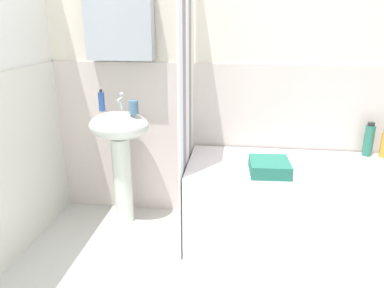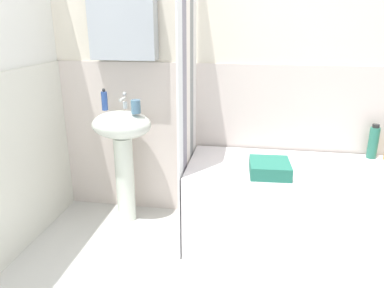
% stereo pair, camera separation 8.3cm
% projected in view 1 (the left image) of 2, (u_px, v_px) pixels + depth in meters
% --- Properties ---
extents(wall_back_tiled, '(3.60, 0.18, 2.40)m').
position_uv_depth(wall_back_tiled, '(249.00, 72.00, 2.63)').
color(wall_back_tiled, white).
rests_on(wall_back_tiled, ground_plane).
extents(sink, '(0.44, 0.34, 0.87)m').
position_uv_depth(sink, '(120.00, 143.00, 2.68)').
color(sink, white).
rests_on(sink, ground_plane).
extents(faucet, '(0.03, 0.12, 0.12)m').
position_uv_depth(faucet, '(121.00, 101.00, 2.66)').
color(faucet, silver).
rests_on(faucet, sink).
extents(soap_dispenser, '(0.04, 0.04, 0.16)m').
position_uv_depth(soap_dispenser, '(101.00, 101.00, 2.61)').
color(soap_dispenser, '#2D4D98').
rests_on(soap_dispenser, sink).
extents(toothbrush_cup, '(0.07, 0.07, 0.09)m').
position_uv_depth(toothbrush_cup, '(134.00, 107.00, 2.54)').
color(toothbrush_cup, teal).
rests_on(toothbrush_cup, sink).
extents(bathtub, '(1.45, 0.65, 0.58)m').
position_uv_depth(bathtub, '(293.00, 204.00, 2.51)').
color(bathtub, white).
rests_on(bathtub, ground_plane).
extents(shower_curtain, '(0.01, 0.65, 2.00)m').
position_uv_depth(shower_curtain, '(187.00, 100.00, 2.37)').
color(shower_curtain, white).
rests_on(shower_curtain, ground_plane).
extents(body_wash_bottle, '(0.07, 0.07, 0.24)m').
position_uv_depth(body_wash_bottle, '(369.00, 140.00, 2.56)').
color(body_wash_bottle, '#2A735E').
rests_on(body_wash_bottle, bathtub).
extents(towel_folded, '(0.26, 0.27, 0.08)m').
position_uv_depth(towel_folded, '(269.00, 167.00, 2.29)').
color(towel_folded, '#287360').
rests_on(towel_folded, bathtub).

